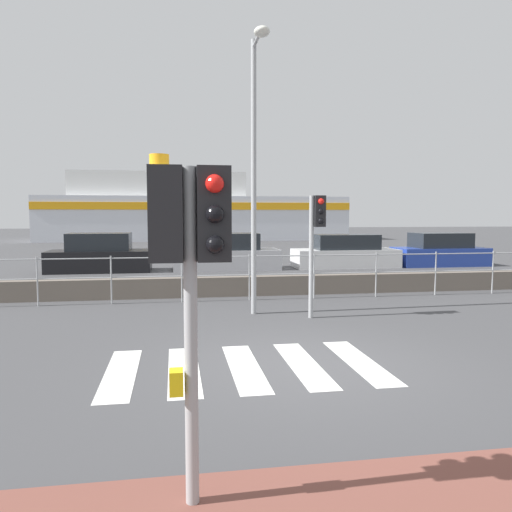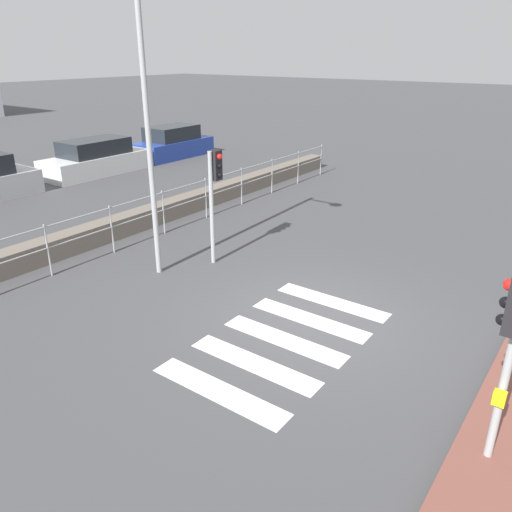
{
  "view_description": "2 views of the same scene",
  "coord_description": "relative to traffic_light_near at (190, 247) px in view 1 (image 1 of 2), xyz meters",
  "views": [
    {
      "loc": [
        -1.95,
        -7.22,
        2.27
      ],
      "look_at": [
        -0.44,
        2.0,
        1.5
      ],
      "focal_mm": 35.0,
      "sensor_mm": 36.0,
      "label": 1
    },
    {
      "loc": [
        -7.41,
        -4.1,
        4.76
      ],
      "look_at": [
        -0.42,
        1.0,
        1.2
      ],
      "focal_mm": 35.0,
      "sensor_mm": 36.0,
      "label": 2
    }
  ],
  "objects": [
    {
      "name": "crosswalk",
      "position": [
        0.9,
        3.6,
        -2.04
      ],
      "size": [
        4.05,
        2.4,
        0.01
      ],
      "color": "silver",
      "rests_on": "ground_plane"
    },
    {
      "name": "ground_plane",
      "position": [
        1.85,
        3.6,
        -2.04
      ],
      "size": [
        160.0,
        160.0,
        0.0
      ],
      "primitive_type": "plane",
      "color": "#424244"
    },
    {
      "name": "traffic_light_far",
      "position": [
        2.95,
        6.91,
        -0.06
      ],
      "size": [
        0.34,
        0.32,
        2.69
      ],
      "color": "#9EA0A3",
      "rests_on": "ground_plane"
    },
    {
      "name": "parked_car_black",
      "position": [
        -3.07,
        17.06,
        -1.38
      ],
      "size": [
        4.01,
        1.82,
        1.54
      ],
      "color": "black",
      "rests_on": "ground_plane"
    },
    {
      "name": "streetlamp",
      "position": [
        1.67,
        7.33,
        1.77
      ],
      "size": [
        0.32,
        1.32,
        6.13
      ],
      "color": "#9EA0A3",
      "rests_on": "ground_plane"
    },
    {
      "name": "harbor_fence",
      "position": [
        1.85,
        9.4,
        -1.23
      ],
      "size": [
        21.38,
        0.04,
        1.24
      ],
      "color": "#9EA0A3",
      "rests_on": "ground_plane"
    },
    {
      "name": "parked_car_white",
      "position": [
        7.2,
        17.06,
        -1.43
      ],
      "size": [
        4.49,
        1.75,
        1.43
      ],
      "color": "silver",
      "rests_on": "ground_plane"
    },
    {
      "name": "ferry_boat",
      "position": [
        1.19,
        43.52,
        0.51
      ],
      "size": [
        27.0,
        8.8,
        7.79
      ],
      "color": "silver",
      "rests_on": "ground_plane"
    },
    {
      "name": "seawall",
      "position": [
        1.85,
        10.27,
        -1.77
      ],
      "size": [
        23.71,
        0.55,
        0.55
      ],
      "color": "#6B6056",
      "rests_on": "ground_plane"
    },
    {
      "name": "parked_car_silver",
      "position": [
        2.02,
        17.06,
        -1.4
      ],
      "size": [
        4.39,
        1.79,
        1.51
      ],
      "color": "#BCBCC1",
      "rests_on": "ground_plane"
    },
    {
      "name": "traffic_light_near",
      "position": [
        0.0,
        0.0,
        0.0
      ],
      "size": [
        0.58,
        0.41,
        2.62
      ],
      "color": "#9EA0A3",
      "rests_on": "ground_plane"
    },
    {
      "name": "parked_car_blue",
      "position": [
        11.65,
        17.06,
        -1.42
      ],
      "size": [
        4.03,
        1.76,
        1.47
      ],
      "color": "#233D9E",
      "rests_on": "ground_plane"
    }
  ]
}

